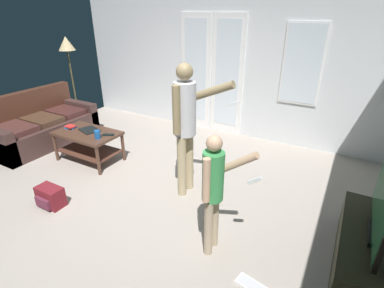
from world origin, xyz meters
TOP-DOWN VIEW (x-y plane):
  - ground_plane at (0.00, 0.00)m, footprint 6.17×5.34m
  - wall_back_with_doors at (0.02, 2.64)m, footprint 6.17×0.09m
  - leather_couch at (-2.50, 0.52)m, footprint 0.89×1.81m
  - coffee_table at (-1.21, 0.43)m, footprint 1.00×0.60m
  - tv_stand at (2.68, 0.10)m, footprint 0.50×1.30m
  - flat_screen_tv at (2.68, 0.11)m, footprint 0.08×1.04m
  - person_adult at (0.59, 0.43)m, footprint 0.74×0.46m
  - person_child at (1.34, -0.35)m, footprint 0.51×0.34m
  - floor_lamp at (-2.79, 1.59)m, footprint 0.32×0.32m
  - backpack at (-0.72, -0.67)m, footprint 0.34×0.23m
  - laptop_closed at (-1.22, 0.50)m, footprint 0.36×0.31m
  - cup_near_edge at (-0.88, 0.34)m, footprint 0.09×0.09m
  - tv_remote_black at (-0.82, 0.50)m, footprint 0.17×0.13m
  - book_stack at (-1.56, 0.42)m, footprint 0.18×0.15m

SIDE VIEW (x-z plane):
  - ground_plane at x=0.00m, z-range -0.02..0.00m
  - backpack at x=-0.72m, z-range 0.00..0.25m
  - tv_stand at x=2.68m, z-range 0.00..0.41m
  - leather_couch at x=-2.50m, z-range -0.15..0.75m
  - coffee_table at x=-1.21m, z-range 0.11..0.60m
  - laptop_closed at x=-1.22m, z-range 0.49..0.51m
  - tv_remote_black at x=-0.82m, z-range 0.49..0.51m
  - book_stack at x=-1.56m, z-range 0.49..0.53m
  - cup_near_edge at x=-0.88m, z-range 0.49..0.61m
  - person_child at x=1.34m, z-range 0.13..1.38m
  - flat_screen_tv at x=2.68m, z-range 0.42..1.14m
  - person_adult at x=0.59m, z-range 0.17..1.86m
  - wall_back_with_doors at x=0.02m, z-range -0.03..2.66m
  - floor_lamp at x=-2.79m, z-range 0.63..2.37m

